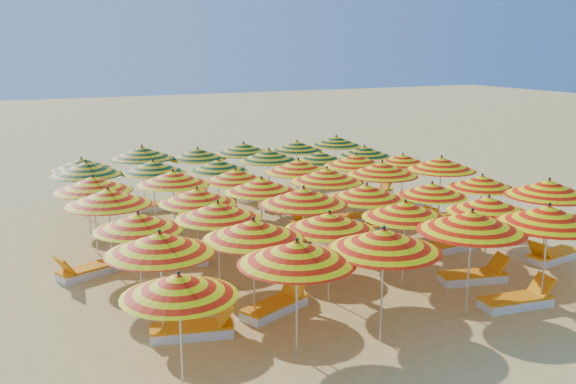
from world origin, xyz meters
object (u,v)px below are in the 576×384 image
at_px(lounger_12, 360,230).
at_px(lounger_21, 186,203).
at_px(umbrella_17, 482,182).
at_px(lounger_3, 276,306).
at_px(lounger_0, 517,301).
at_px(lounger_14, 313,222).
at_px(umbrella_8, 329,221).
at_px(umbrella_12, 138,222).
at_px(lounger_9, 89,270).
at_px(umbrella_7, 253,229).
at_px(lounger_17, 204,215).
at_px(umbrella_19, 197,196).
at_px(umbrella_40, 297,146).
at_px(umbrella_24, 93,184).
at_px(lounger_16, 393,209).
at_px(lounger_4, 474,276).
at_px(lounger_8, 491,234).
at_px(umbrella_39, 244,148).
at_px(umbrella_20, 261,185).
at_px(umbrella_29, 403,160).
at_px(lounger_7, 448,246).
at_px(umbrella_37, 142,153).
at_px(beachgoer_b, 302,249).
at_px(umbrella_35, 364,151).
at_px(umbrella_38, 198,154).
at_px(lounger_5, 553,256).
at_px(umbrella_6, 160,243).
at_px(beachgoer_a, 232,221).
at_px(umbrella_25, 173,177).
at_px(umbrella_4, 549,215).
at_px(umbrella_30, 86,168).
at_px(umbrella_18, 108,197).
at_px(umbrella_10, 489,204).
at_px(umbrella_0, 179,286).
at_px(umbrella_27, 299,166).
at_px(umbrella_3, 472,221).
at_px(umbrella_11, 549,188).
at_px(lounger_13, 445,219).
at_px(lounger_22, 256,195).
at_px(umbrella_14, 304,196).
at_px(umbrella_26, 236,176).
at_px(umbrella_31, 153,167).
at_px(umbrella_28, 356,160).
at_px(umbrella_1, 297,252).
at_px(umbrella_13, 218,211).
at_px(umbrella_9, 405,210).
at_px(lounger_11, 340,234).
at_px(lounger_15, 343,219).
at_px(umbrella_21, 327,175).
at_px(lounger_18, 281,204).
at_px(umbrella_23, 441,164).
at_px(umbrella_15, 366,192).
at_px(umbrella_2, 384,240).
at_px(umbrella_16, 432,189).
at_px(lounger_10, 175,259).

height_order(lounger_12, lounger_21, same).
relative_size(umbrella_17, lounger_3, 1.30).
distance_m(lounger_0, lounger_14, 8.14).
relative_size(umbrella_8, lounger_12, 1.39).
bearing_deg(umbrella_12, lounger_9, 111.27).
distance_m(umbrella_7, lounger_17, 8.89).
bearing_deg(umbrella_19, umbrella_40, 45.97).
bearing_deg(umbrella_24, lounger_16, 0.08).
height_order(lounger_4, lounger_8, same).
bearing_deg(umbrella_39, umbrella_20, -107.38).
distance_m(umbrella_29, umbrella_39, 6.02).
xyz_separation_m(lounger_7, lounger_9, (-9.88, 2.48, 0.00)).
bearing_deg(umbrella_37, beachgoer_b, -75.83).
bearing_deg(umbrella_35, umbrella_7, -134.03).
distance_m(umbrella_38, lounger_5, 12.67).
bearing_deg(lounger_9, lounger_7, 145.42).
distance_m(umbrella_6, beachgoer_a, 6.67).
distance_m(lounger_16, lounger_17, 6.75).
height_order(umbrella_8, umbrella_24, umbrella_24).
height_order(umbrella_25, umbrella_29, umbrella_25).
distance_m(lounger_8, lounger_12, 4.06).
distance_m(umbrella_4, umbrella_30, 13.68).
height_order(umbrella_18, lounger_5, umbrella_18).
height_order(umbrella_10, lounger_3, umbrella_10).
xyz_separation_m(umbrella_0, umbrella_27, (6.48, 8.24, 0.16)).
relative_size(umbrella_3, umbrella_11, 1.09).
xyz_separation_m(umbrella_30, lounger_13, (11.08, -4.15, -1.96)).
relative_size(umbrella_29, beachgoer_b, 1.63).
distance_m(lounger_17, lounger_22, 3.36).
distance_m(umbrella_14, umbrella_26, 4.12).
bearing_deg(lounger_5, umbrella_31, -52.08).
bearing_deg(umbrella_20, umbrella_28, 22.11).
bearing_deg(umbrella_1, umbrella_13, 91.12).
xyz_separation_m(umbrella_1, lounger_16, (8.00, 8.19, -1.97)).
bearing_deg(umbrella_37, umbrella_9, -68.73).
distance_m(lounger_11, lounger_15, 1.86).
height_order(umbrella_18, lounger_13, umbrella_18).
xyz_separation_m(umbrella_21, lounger_22, (0.21, 6.01, -1.93)).
relative_size(umbrella_21, lounger_12, 1.31).
bearing_deg(umbrella_30, umbrella_24, -94.37).
bearing_deg(lounger_18, beachgoer_b, 71.73).
bearing_deg(umbrella_13, lounger_13, 13.87).
height_order(umbrella_10, umbrella_29, umbrella_10).
bearing_deg(umbrella_23, lounger_5, -81.49).
bearing_deg(umbrella_27, lounger_5, -51.91).
bearing_deg(umbrella_15, umbrella_3, -90.34).
distance_m(umbrella_2, lounger_7, 6.84).
distance_m(umbrella_16, lounger_9, 9.73).
height_order(umbrella_13, lounger_21, umbrella_13).
xyz_separation_m(umbrella_30, lounger_10, (1.60, -4.24, -1.96)).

